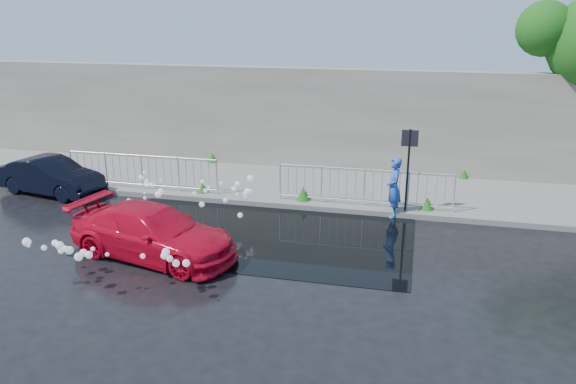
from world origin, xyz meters
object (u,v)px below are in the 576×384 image
red_car (153,233)px  person (394,188)px  sign_post (409,157)px  dark_car (51,176)px

red_car → person: (5.31, 4.04, 0.25)m
sign_post → dark_car: size_ratio=0.71×
red_car → dark_car: red_car is taller
dark_car → person: (10.60, 0.40, 0.27)m
person → sign_post: bearing=92.6°
dark_car → person: size_ratio=2.06×
red_car → person: 6.68m
sign_post → red_car: size_ratio=0.60×
sign_post → red_car: sign_post is taller
sign_post → person: sign_post is taller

